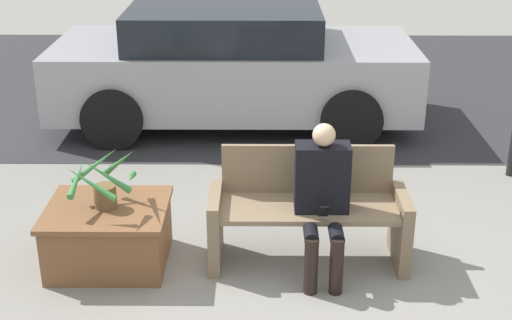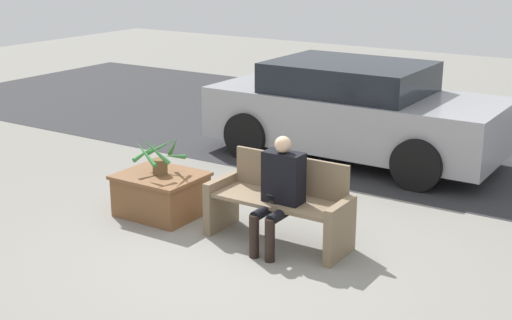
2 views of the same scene
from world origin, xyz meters
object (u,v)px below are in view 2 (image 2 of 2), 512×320
Objects in this scene: person_seated at (279,188)px; parked_car at (353,111)px; planter_box at (161,193)px; potted_plant at (160,157)px; bench at (280,204)px.

person_seated is 3.54m from parked_car.
person_seated is 1.26× the size of planter_box.
potted_plant is at bearing 176.80° from person_seated.
parked_car is at bearing 102.47° from bench.
bench is 0.37× the size of parked_car.
bench is at bearing -77.53° from parked_car.
potted_plant is 3.46m from parked_car.
parked_car is at bearing 103.30° from person_seated.
potted_plant is (-1.67, 0.09, 0.03)m from person_seated.
parked_car is (-0.72, 3.26, 0.30)m from bench.
potted_plant is at bearing -13.61° from planter_box.
bench is 1.60m from potted_plant.
person_seated is at bearing -76.70° from parked_car.
parked_car is at bearing 75.67° from potted_plant.
parked_car is at bearing 75.66° from planter_box.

